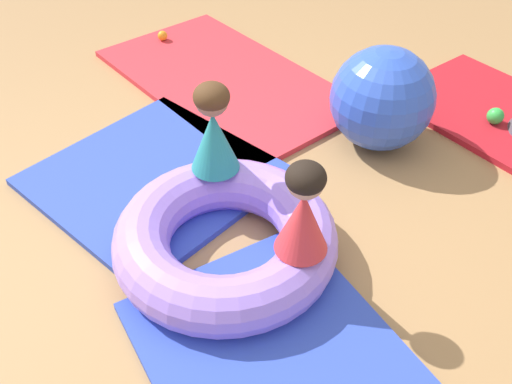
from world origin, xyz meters
name	(u,v)px	position (x,y,z in m)	size (l,w,h in m)	color
ground_plane	(215,241)	(0.00, 0.00, 0.00)	(8.00, 8.00, 0.00)	#9E7549
gym_mat_far_left	(225,79)	(-1.16, 1.07, 0.02)	(1.89, 1.06, 0.04)	red
gym_mat_far_right	(154,177)	(-0.61, 0.06, 0.02)	(1.18, 1.18, 0.04)	#2D47B7
inflatable_cushion	(226,239)	(0.13, -0.03, 0.14)	(1.08, 1.08, 0.27)	#9975EA
child_in_red	(303,210)	(0.50, 0.09, 0.50)	(0.33, 0.33, 0.46)	red
child_in_teal	(213,129)	(-0.19, 0.18, 0.51)	(0.29, 0.29, 0.48)	teal
play_ball_green	(495,116)	(0.45, 1.95, 0.09)	(0.11, 0.11, 0.11)	green
play_ball_red	(160,246)	(-0.10, -0.26, 0.07)	(0.06, 0.06, 0.06)	red
play_ball_orange	(163,36)	(-1.94, 1.09, 0.08)	(0.08, 0.08, 0.08)	orange
exercise_ball_large	(382,99)	(0.03, 1.28, 0.31)	(0.62, 0.62, 0.62)	blue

